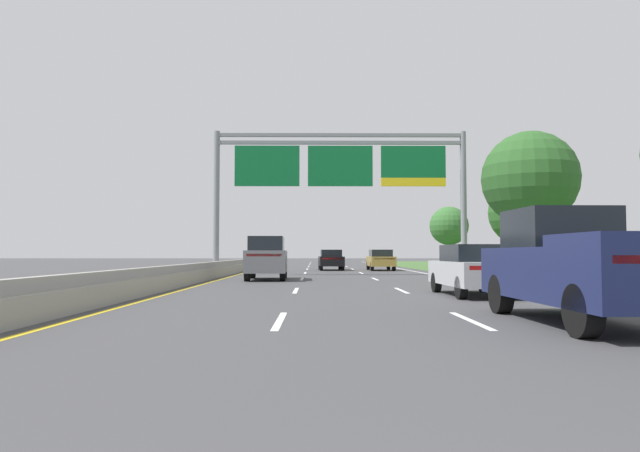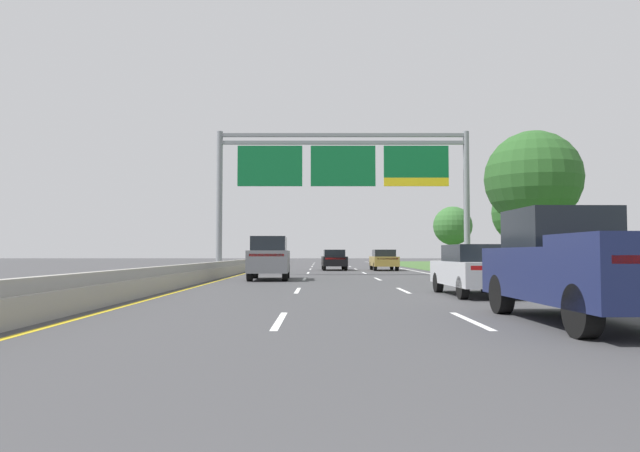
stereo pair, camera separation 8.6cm
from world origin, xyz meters
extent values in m
plane|color=#3D3D3F|center=(0.00, 35.00, 0.00)|extent=(220.00, 220.00, 0.00)
cube|color=white|center=(-1.85, 10.50, 0.00)|extent=(0.14, 3.00, 0.01)
cube|color=white|center=(-1.85, 19.50, 0.00)|extent=(0.14, 3.00, 0.01)
cube|color=white|center=(-1.85, 28.50, 0.00)|extent=(0.14, 3.00, 0.01)
cube|color=white|center=(-1.85, 37.50, 0.00)|extent=(0.14, 3.00, 0.01)
cube|color=white|center=(-1.85, 46.50, 0.00)|extent=(0.14, 3.00, 0.01)
cube|color=white|center=(-1.85, 55.50, 0.00)|extent=(0.14, 3.00, 0.01)
cube|color=white|center=(-1.85, 64.50, 0.00)|extent=(0.14, 3.00, 0.01)
cube|color=white|center=(-1.85, 73.50, 0.00)|extent=(0.14, 3.00, 0.01)
cube|color=white|center=(-1.85, 82.50, 0.00)|extent=(0.14, 3.00, 0.01)
cube|color=white|center=(1.85, 10.50, 0.00)|extent=(0.14, 3.00, 0.01)
cube|color=white|center=(1.85, 19.50, 0.00)|extent=(0.14, 3.00, 0.01)
cube|color=white|center=(1.85, 28.50, 0.00)|extent=(0.14, 3.00, 0.01)
cube|color=white|center=(1.85, 37.50, 0.00)|extent=(0.14, 3.00, 0.01)
cube|color=white|center=(1.85, 46.50, 0.00)|extent=(0.14, 3.00, 0.01)
cube|color=white|center=(1.85, 55.50, 0.00)|extent=(0.14, 3.00, 0.01)
cube|color=white|center=(1.85, 64.50, 0.00)|extent=(0.14, 3.00, 0.01)
cube|color=white|center=(1.85, 73.50, 0.00)|extent=(0.14, 3.00, 0.01)
cube|color=white|center=(1.85, 82.50, 0.00)|extent=(0.14, 3.00, 0.01)
cube|color=white|center=(5.90, 35.00, 0.00)|extent=(0.16, 106.00, 0.01)
cube|color=gold|center=(-5.90, 35.00, 0.00)|extent=(0.16, 106.00, 0.01)
cube|color=#3D602D|center=(13.95, 35.00, 0.01)|extent=(14.00, 110.00, 0.02)
cube|color=#99968E|center=(-6.60, 35.00, 0.28)|extent=(0.60, 110.00, 0.55)
cube|color=#99968E|center=(-6.60, 35.00, 0.70)|extent=(0.25, 110.00, 0.30)
cylinder|color=gray|center=(-7.05, 33.39, 4.29)|extent=(0.36, 0.36, 8.57)
cylinder|color=gray|center=(7.65, 33.39, 4.29)|extent=(0.36, 0.36, 8.57)
cube|color=gray|center=(0.30, 33.39, 8.35)|extent=(14.70, 0.24, 0.20)
cube|color=gray|center=(0.30, 33.39, 7.90)|extent=(14.70, 0.24, 0.20)
cube|color=#0C602D|center=(-4.03, 33.21, 6.47)|extent=(3.83, 0.12, 2.41)
cube|color=#0C602D|center=(0.30, 33.21, 6.47)|extent=(3.83, 0.12, 2.41)
cube|color=#0C602D|center=(4.63, 33.21, 6.72)|extent=(3.83, 0.12, 1.91)
cube|color=yellow|center=(4.63, 33.21, 5.51)|extent=(3.83, 0.12, 0.50)
cube|color=#161E47|center=(3.77, 10.01, 0.92)|extent=(2.13, 5.45, 1.00)
cube|color=black|center=(3.75, 10.86, 1.81)|extent=(1.76, 1.94, 0.78)
cube|color=#161E47|center=(3.81, 8.28, 1.52)|extent=(2.05, 1.99, 0.20)
cylinder|color=black|center=(2.88, 11.83, 0.42)|extent=(0.32, 0.85, 0.84)
cylinder|color=black|center=(4.57, 11.87, 0.42)|extent=(0.32, 0.85, 0.84)
cylinder|color=black|center=(2.96, 8.16, 0.42)|extent=(0.32, 0.85, 0.84)
cube|color=#A38438|center=(3.79, 43.22, 0.69)|extent=(1.84, 4.41, 0.72)
cube|color=black|center=(3.79, 43.17, 1.31)|extent=(1.58, 2.31, 0.52)
cube|color=#B21414|center=(3.80, 41.06, 0.91)|extent=(1.53, 0.09, 0.12)
cylinder|color=black|center=(2.98, 44.71, 0.33)|extent=(0.22, 0.66, 0.66)
cylinder|color=black|center=(4.58, 44.72, 0.33)|extent=(0.22, 0.66, 0.66)
cylinder|color=black|center=(2.99, 41.72, 0.33)|extent=(0.22, 0.66, 0.66)
cylinder|color=black|center=(4.59, 41.73, 0.33)|extent=(0.22, 0.66, 0.66)
cube|color=black|center=(0.02, 43.86, 0.69)|extent=(1.95, 4.45, 0.72)
cube|color=black|center=(0.02, 43.81, 1.31)|extent=(1.63, 2.34, 0.52)
cube|color=#B21414|center=(0.08, 41.70, 0.91)|extent=(1.53, 0.12, 0.12)
cylinder|color=black|center=(-0.82, 45.33, 0.33)|extent=(0.24, 0.67, 0.66)
cylinder|color=black|center=(0.78, 45.38, 0.33)|extent=(0.24, 0.67, 0.66)
cylinder|color=black|center=(-0.74, 42.34, 0.33)|extent=(0.24, 0.67, 0.66)
cylinder|color=black|center=(0.86, 42.39, 0.33)|extent=(0.24, 0.67, 0.66)
cube|color=#B2B5BA|center=(3.73, 17.14, 0.69)|extent=(1.94, 4.45, 0.72)
cube|color=black|center=(3.73, 17.09, 1.31)|extent=(1.63, 2.34, 0.52)
cube|color=#B21414|center=(3.78, 14.98, 0.91)|extent=(1.53, 0.12, 0.12)
cylinder|color=black|center=(2.89, 18.62, 0.33)|extent=(0.24, 0.67, 0.66)
cylinder|color=black|center=(4.49, 18.66, 0.33)|extent=(0.24, 0.67, 0.66)
cylinder|color=black|center=(2.97, 15.63, 0.33)|extent=(0.24, 0.67, 0.66)
cylinder|color=black|center=(4.57, 15.67, 0.33)|extent=(0.24, 0.67, 0.66)
cube|color=slate|center=(-3.56, 27.75, 0.91)|extent=(2.04, 4.75, 1.05)
cube|color=black|center=(-3.55, 27.60, 1.77)|extent=(1.72, 3.05, 0.68)
cube|color=#B21414|center=(-3.49, 25.44, 1.22)|extent=(1.60, 0.13, 0.12)
cylinder|color=black|center=(-4.42, 29.32, 0.38)|extent=(0.28, 0.77, 0.76)
cylinder|color=black|center=(-2.79, 29.37, 0.38)|extent=(0.28, 0.77, 0.76)
cylinder|color=black|center=(-4.33, 26.13, 0.38)|extent=(0.28, 0.77, 0.76)
cylinder|color=black|center=(-2.69, 26.17, 0.38)|extent=(0.28, 0.77, 0.76)
cylinder|color=#4C3823|center=(9.76, 28.39, 1.58)|extent=(0.36, 0.36, 3.16)
sphere|color=#285623|center=(9.76, 28.39, 5.09)|extent=(4.84, 4.84, 4.84)
cylinder|color=#4C3823|center=(13.82, 40.93, 1.17)|extent=(0.36, 0.36, 2.34)
sphere|color=#285623|center=(13.82, 40.93, 4.25)|extent=(4.76, 4.76, 4.76)
cylinder|color=#4C3823|center=(12.40, 57.71, 1.25)|extent=(0.36, 0.36, 2.51)
sphere|color=#33662D|center=(12.40, 57.71, 4.08)|extent=(3.94, 3.94, 3.94)
camera|label=1|loc=(-1.15, -0.74, 1.31)|focal=32.41mm
camera|label=2|loc=(-1.07, -0.74, 1.31)|focal=32.41mm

